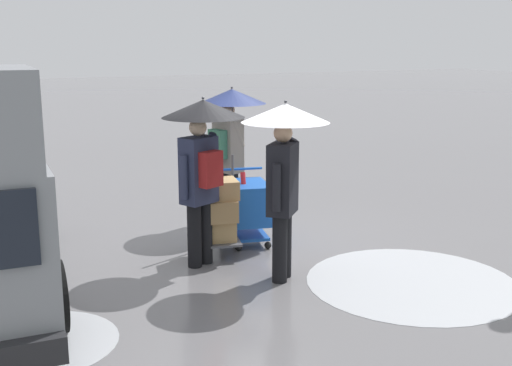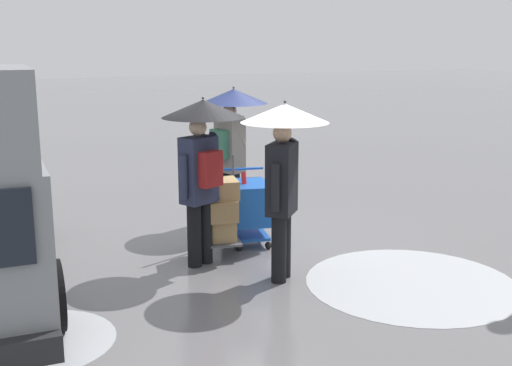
# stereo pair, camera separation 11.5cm
# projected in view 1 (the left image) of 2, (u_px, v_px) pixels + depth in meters

# --- Properties ---
(ground_plane) EXTENTS (90.00, 90.00, 0.00)m
(ground_plane) POSITION_uv_depth(u_px,v_px,m) (252.00, 249.00, 8.92)
(ground_plane) COLOR slate
(slush_patch_near_cluster) EXTENTS (1.47, 1.47, 0.01)m
(slush_patch_near_cluster) POSITION_uv_depth(u_px,v_px,m) (41.00, 343.00, 6.14)
(slush_patch_near_cluster) COLOR #ADAFB5
(slush_patch_near_cluster) RESTS_ON ground
(slush_patch_mid_street) EXTENTS (2.51, 2.51, 0.01)m
(slush_patch_mid_street) POSITION_uv_depth(u_px,v_px,m) (412.00, 282.00, 7.68)
(slush_patch_mid_street) COLOR #ADAFB5
(slush_patch_mid_street) RESTS_ON ground
(shopping_cart_vendor) EXTENTS (0.72, 0.92, 1.04)m
(shopping_cart_vendor) POSITION_uv_depth(u_px,v_px,m) (248.00, 204.00, 9.05)
(shopping_cart_vendor) COLOR #1951B2
(shopping_cart_vendor) RESTS_ON ground
(hand_dolly_boxes) EXTENTS (0.65, 0.80, 1.32)m
(hand_dolly_boxes) POSITION_uv_depth(u_px,v_px,m) (220.00, 210.00, 8.52)
(hand_dolly_boxes) COLOR #515156
(hand_dolly_boxes) RESTS_ON ground
(pedestrian_pink_side) EXTENTS (1.04, 1.04, 2.15)m
(pedestrian_pink_side) POSITION_uv_depth(u_px,v_px,m) (284.00, 149.00, 7.51)
(pedestrian_pink_side) COLOR black
(pedestrian_pink_side) RESTS_ON ground
(pedestrian_black_side) EXTENTS (1.04, 1.04, 2.15)m
(pedestrian_black_side) POSITION_uv_depth(u_px,v_px,m) (202.00, 144.00, 8.00)
(pedestrian_black_side) COLOR black
(pedestrian_black_side) RESTS_ON ground
(pedestrian_white_side) EXTENTS (1.04, 1.04, 2.15)m
(pedestrian_white_side) POSITION_uv_depth(u_px,v_px,m) (230.00, 124.00, 9.85)
(pedestrian_white_side) COLOR black
(pedestrian_white_side) RESTS_ON ground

